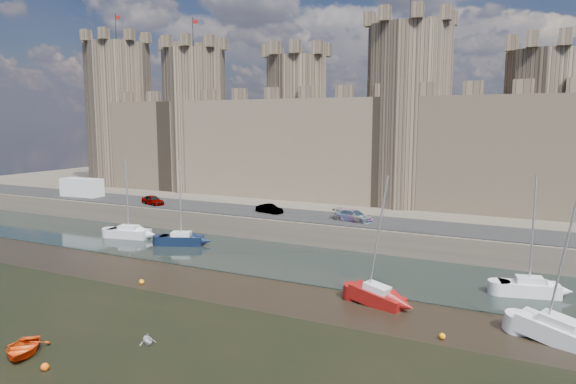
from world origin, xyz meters
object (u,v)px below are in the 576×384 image
van (82,188)px  dinghy_0 (23,349)px  sailboat_0 (129,232)px  sailboat_2 (529,287)px  car_1 (269,209)px  sailboat_1 (181,239)px  car_0 (153,200)px  sailboat_5 (559,331)px  car_2 (353,216)px  sailboat_4 (377,295)px

van → dinghy_0: bearing=-49.6°
sailboat_0 → sailboat_2: 42.15m
car_1 → dinghy_0: size_ratio=0.98×
car_1 → dinghy_0: car_1 is taller
car_1 → sailboat_1: sailboat_1 is taller
car_0 → car_1: (16.74, 1.31, -0.08)m
sailboat_0 → sailboat_5: sailboat_5 is taller
car_0 → car_2: 27.40m
sailboat_2 → sailboat_0: bearing=164.1°
car_1 → sailboat_0: (-13.56, -9.23, -2.34)m
sailboat_4 → dinghy_0: size_ratio=2.73×
car_0 → dinghy_0: size_ratio=1.08×
car_0 → sailboat_0: 8.87m
car_2 → sailboat_5: (19.79, -18.73, -2.42)m
car_2 → sailboat_2: (17.94, -10.30, -2.39)m
sailboat_5 → sailboat_4: bearing=-167.2°
van → sailboat_5: (61.46, -18.81, -3.10)m
sailboat_4 → car_2: bearing=128.9°
car_2 → sailboat_1: size_ratio=0.49×
sailboat_5 → sailboat_1: bearing=-175.2°
car_0 → car_1: bearing=-65.8°
sailboat_2 → dinghy_0: 35.63m
van → sailboat_2: size_ratio=0.65×
car_1 → dinghy_0: (2.46, -34.73, -2.71)m
sailboat_5 → dinghy_0: size_ratio=2.93×
car_2 → sailboat_4: size_ratio=0.47×
car_0 → car_2: size_ratio=0.84×
car_2 → dinghy_0: bearing=178.7°
car_0 → van: bearing=104.9°
car_0 → car_1: car_0 is taller
van → sailboat_1: sailboat_1 is taller
sailboat_1 → sailboat_5: bearing=-37.1°
car_2 → sailboat_0: sailboat_0 is taller
car_0 → sailboat_1: 13.72m
car_0 → sailboat_5: bearing=-90.8°
sailboat_1 → car_2: bearing=6.6°
sailboat_5 → dinghy_0: sailboat_5 is taller
car_0 → van: (-14.29, 1.19, 0.69)m
sailboat_4 → sailboat_2: bearing=49.3°
car_0 → dinghy_0: bearing=-130.4°
sailboat_0 → sailboat_2: size_ratio=0.97×
sailboat_0 → sailboat_2: bearing=-12.9°
sailboat_4 → dinghy_0: (-16.07, -17.21, -0.35)m
car_1 → van: 31.05m
car_2 → sailboat_2: sailboat_2 is taller
car_0 → sailboat_0: size_ratio=0.42×
car_2 → van: bearing=101.9°
car_1 → sailboat_4: size_ratio=0.36×
car_1 → sailboat_2: sailboat_2 is taller
van → sailboat_5: 64.35m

